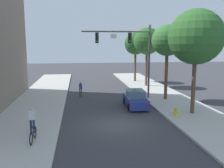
{
  "coord_description": "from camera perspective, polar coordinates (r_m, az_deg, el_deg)",
  "views": [
    {
      "loc": [
        -2.67,
        -16.63,
        5.68
      ],
      "look_at": [
        0.45,
        5.99,
        2.0
      ],
      "focal_mm": 39.39,
      "sensor_mm": 36.0,
      "label": 1
    }
  ],
  "objects": [
    {
      "name": "sidewalk_right",
      "position": [
        19.81,
        20.31,
        -7.87
      ],
      "size": [
        5.0,
        60.0,
        0.15
      ],
      "primitive_type": "cube",
      "color": "#B2AFA8",
      "rests_on": "ground"
    },
    {
      "name": "car_lead_blue",
      "position": [
        22.64,
        5.45,
        -3.54
      ],
      "size": [
        1.95,
        4.3,
        1.6
      ],
      "color": "navy",
      "rests_on": "ground"
    },
    {
      "name": "sidewalk_left",
      "position": [
        17.97,
        -20.03,
        -9.6
      ],
      "size": [
        5.0,
        60.0,
        0.15
      ],
      "primitive_type": "cube",
      "color": "#B2AFA8",
      "rests_on": "ground"
    },
    {
      "name": "bicycle_leaning",
      "position": [
        15.12,
        -17.86,
        -11.18
      ],
      "size": [
        0.13,
        1.77,
        0.98
      ],
      "color": "black",
      "rests_on": "sidewalk_left"
    },
    {
      "name": "traffic_signal_mast",
      "position": [
        25.17,
        4.3,
        8.41
      ],
      "size": [
        6.99,
        0.38,
        7.5
      ],
      "color": "#514C47",
      "rests_on": "sidewalk_right"
    },
    {
      "name": "pedestrian_crossing_road",
      "position": [
        27.26,
        -7.3,
        -0.99
      ],
      "size": [
        0.36,
        0.22,
        1.64
      ],
      "color": "brown",
      "rests_on": "ground"
    },
    {
      "name": "fire_hydrant",
      "position": [
        19.83,
        14.55,
        -6.27
      ],
      "size": [
        0.48,
        0.24,
        0.72
      ],
      "color": "gold",
      "rests_on": "sidewalk_right"
    },
    {
      "name": "street_tree_farthest",
      "position": [
        37.5,
        5.47,
        9.24
      ],
      "size": [
        3.3,
        3.3,
        7.3
      ],
      "color": "brown",
      "rests_on": "sidewalk_right"
    },
    {
      "name": "street_tree_nearest",
      "position": [
        20.57,
        18.94,
        10.26
      ],
      "size": [
        4.34,
        4.34,
        8.29
      ],
      "color": "brown",
      "rests_on": "sidewalk_right"
    },
    {
      "name": "street_tree_third",
      "position": [
        33.39,
        8.14,
        9.79
      ],
      "size": [
        3.62,
        3.62,
        7.79
      ],
      "color": "brown",
      "rests_on": "sidewalk_right"
    },
    {
      "name": "pedestrian_sidewalk_left_walker",
      "position": [
        16.42,
        -18.07,
        -7.65
      ],
      "size": [
        0.36,
        0.22,
        1.64
      ],
      "color": "#232847",
      "rests_on": "sidewalk_left"
    },
    {
      "name": "ground_plane",
      "position": [
        17.78,
        1.21,
        -9.48
      ],
      "size": [
        120.0,
        120.0,
        0.0
      ],
      "primitive_type": "plane",
      "color": "#38383D"
    },
    {
      "name": "street_tree_second",
      "position": [
        25.31,
        12.74,
        9.77
      ],
      "size": [
        3.13,
        3.13,
        7.52
      ],
      "color": "brown",
      "rests_on": "sidewalk_right"
    }
  ]
}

